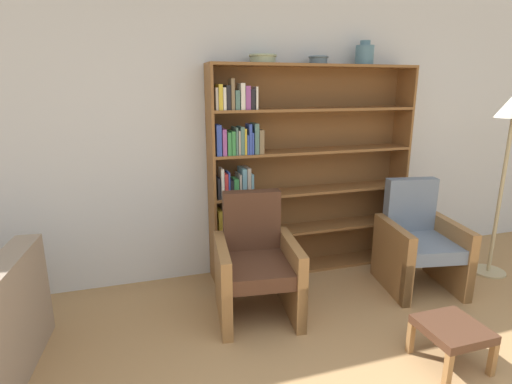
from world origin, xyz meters
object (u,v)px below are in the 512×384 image
object	(u,v)px
bookshelf	(291,175)
armchair_cushioned	(418,243)
footstool	(452,332)
bowl_copper	(263,58)
vase_tall	(365,54)
floor_lamp	(512,123)
bowl_stoneware	(318,59)
armchair_leather	(256,265)

from	to	relation	value
bookshelf	armchair_cushioned	world-z (taller)	bookshelf
bookshelf	footstool	world-z (taller)	bookshelf
bowl_copper	vase_tall	bearing A→B (deg)	0.00
vase_tall	bowl_copper	bearing A→B (deg)	180.00
floor_lamp	bowl_copper	bearing A→B (deg)	163.17
armchair_cushioned	footstool	size ratio (longest dim) A/B	2.50
bowl_stoneware	vase_tall	bearing A→B (deg)	0.00
bowl_copper	bookshelf	bearing A→B (deg)	3.20
bowl_stoneware	footstool	bearing A→B (deg)	-81.50
bowl_copper	vase_tall	xyz separation A→B (m)	(1.02, 0.00, 0.05)
armchair_leather	footstool	size ratio (longest dim) A/B	2.50
floor_lamp	bowl_stoneware	bearing A→B (deg)	158.18
bookshelf	footstool	xyz separation A→B (m)	(0.48, -1.69, -0.74)
bowl_stoneware	armchair_cushioned	world-z (taller)	bowl_stoneware
armchair_cushioned	floor_lamp	bearing A→B (deg)	-170.61
footstool	armchair_leather	bearing A→B (deg)	136.01
bowl_stoneware	floor_lamp	size ratio (longest dim) A/B	0.10
bowl_copper	bowl_stoneware	size ratio (longest dim) A/B	1.35
floor_lamp	bookshelf	bearing A→B (deg)	160.19
bookshelf	bowl_stoneware	xyz separation A→B (m)	(0.23, -0.02, 1.08)
footstool	floor_lamp	bearing A→B (deg)	35.42
bookshelf	bowl_stoneware	distance (m)	1.10
bowl_stoneware	floor_lamp	world-z (taller)	bowl_stoneware
bookshelf	bowl_copper	xyz separation A→B (m)	(-0.31, -0.02, 1.08)
armchair_cushioned	bowl_stoneware	bearing A→B (deg)	-30.05
armchair_leather	bowl_copper	bearing A→B (deg)	-104.79
bookshelf	armchair_leather	size ratio (longest dim) A/B	2.07
floor_lamp	footstool	bearing A→B (deg)	-144.58
bowl_stoneware	armchair_cushioned	xyz separation A→B (m)	(0.78, -0.65, -1.64)
armchair_leather	floor_lamp	size ratio (longest dim) A/B	0.55
armchair_cushioned	floor_lamp	distance (m)	1.40
bookshelf	armchair_cushioned	distance (m)	1.34
vase_tall	bowl_stoneware	bearing A→B (deg)	180.00
vase_tall	floor_lamp	bearing A→B (deg)	-29.37
bookshelf	armchair_leather	distance (m)	1.05
vase_tall	armchair_cushioned	world-z (taller)	vase_tall
bowl_copper	armchair_leather	size ratio (longest dim) A/B	0.25
bookshelf	vase_tall	size ratio (longest dim) A/B	9.21
bowl_stoneware	armchair_cushioned	size ratio (longest dim) A/B	0.19
bowl_stoneware	armchair_leather	world-z (taller)	bowl_stoneware
bowl_stoneware	armchair_leather	bearing A→B (deg)	-140.83
armchair_leather	armchair_cushioned	world-z (taller)	same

